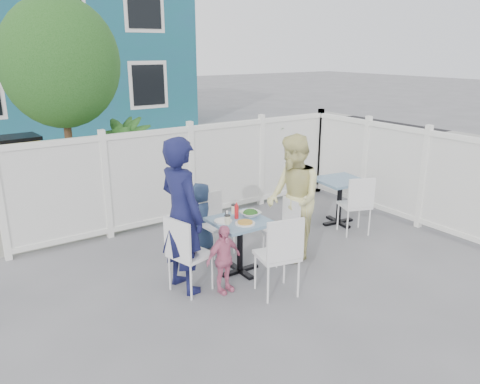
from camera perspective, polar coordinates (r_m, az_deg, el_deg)
ground at (r=6.21m, az=4.15°, el=-9.87°), size 80.00×80.00×0.00m
near_sidewalk at (r=9.26m, az=-10.46°, el=-0.80°), size 24.00×2.60×0.01m
street at (r=12.63m, az=-17.30°, el=3.51°), size 24.00×5.00×0.01m
far_sidewalk at (r=15.57m, az=-20.72°, el=5.66°), size 24.00×1.60×0.01m
building at (r=18.56m, az=-25.93°, el=16.11°), size 11.00×6.00×6.00m
fence_back at (r=7.87m, az=-5.96°, el=2.10°), size 5.86×0.08×1.60m
fence_right at (r=8.37m, az=18.08°, el=2.24°), size 0.08×3.66×1.60m
tree at (r=7.85m, az=-21.04°, el=14.43°), size 1.80×1.62×3.59m
utility_cabinet at (r=8.67m, az=-25.42°, el=1.25°), size 0.77×0.58×1.38m
potted_shrub_a at (r=8.12m, az=-13.91°, el=2.68°), size 1.35×1.35×1.71m
potted_shrub_b at (r=9.25m, az=1.56°, el=3.95°), size 1.60×1.52×1.41m
main_table at (r=6.00m, az=-0.02°, el=-4.89°), size 0.69×0.69×0.73m
spare_table at (r=7.85m, az=12.10°, el=0.30°), size 0.81×0.81×0.76m
chair_left at (r=5.56m, az=-6.72°, el=-6.97°), size 0.52×0.53×0.96m
chair_right at (r=6.41m, az=5.48°, el=-4.11°), size 0.41×0.42×0.86m
chair_back at (r=6.65m, az=-3.12°, el=-3.22°), size 0.41×0.40×0.87m
chair_near at (r=5.44m, az=4.95°, el=-7.16°), size 0.54×0.53×1.00m
chair_spare at (r=7.44m, az=14.11°, el=-1.10°), size 0.55×0.54×0.95m
man at (r=5.52m, az=-7.10°, el=-2.86°), size 0.54×0.74×1.88m
woman at (r=6.37m, az=6.50°, el=-0.78°), size 0.92×1.02×1.73m
boy at (r=6.72m, az=-4.76°, el=-3.05°), size 0.58×0.49×1.00m
toddler at (r=5.59m, az=-2.02°, el=-8.17°), size 0.52×0.27×0.85m
plate_main at (r=5.81m, az=0.63°, el=-3.85°), size 0.25×0.25×0.02m
plate_side at (r=5.89m, az=-2.07°, el=-3.55°), size 0.23×0.23×0.02m
salad_bowl at (r=6.06m, az=1.28°, el=-2.68°), size 0.26×0.26×0.06m
coffee_cup_a at (r=5.79m, az=-1.55°, el=-3.43°), size 0.07×0.07×0.11m
coffee_cup_b at (r=6.16m, az=-0.72°, el=-2.12°), size 0.07×0.07×0.11m
ketchup_bottle at (r=5.97m, az=-0.43°, el=-2.45°), size 0.05×0.05×0.17m
salt_shaker at (r=6.07m, az=-1.59°, el=-2.63°), size 0.03×0.03×0.07m
pepper_shaker at (r=6.10m, az=-1.69°, el=-2.56°), size 0.03×0.03×0.06m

